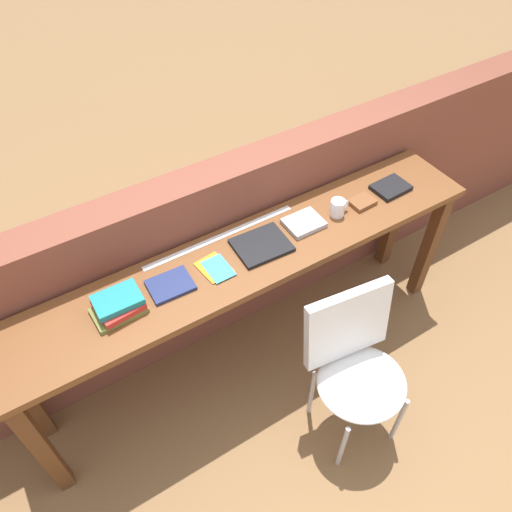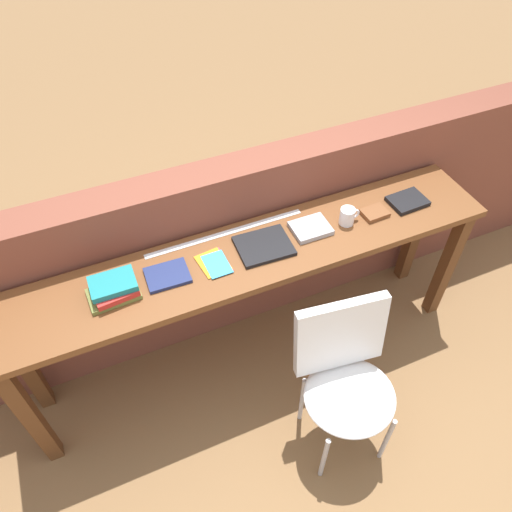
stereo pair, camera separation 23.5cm
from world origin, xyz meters
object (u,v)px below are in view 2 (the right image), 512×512
object	(u,v)px
book_open_centre	(264,246)
leather_journal_brown	(375,213)
chair_white_moulded	(346,376)
mug	(348,216)
pamphlet_pile_colourful	(215,263)
magazine_cycling	(167,275)
book_repair_rightmost	(407,201)
book_stack_leftmost	(113,289)

from	to	relation	value
book_open_centre	leather_journal_brown	bearing A→B (deg)	1.44
chair_white_moulded	mug	distance (m)	0.78
pamphlet_pile_colourful	book_open_centre	distance (m)	0.25
mug	magazine_cycling	bearing A→B (deg)	179.18
book_open_centre	leather_journal_brown	world-z (taller)	leather_journal_brown
chair_white_moulded	magazine_cycling	xyz separation A→B (m)	(-0.64, 0.62, 0.36)
leather_journal_brown	book_repair_rightmost	distance (m)	0.21
pamphlet_pile_colourful	book_open_centre	xyz separation A→B (m)	(0.25, 0.01, 0.01)
book_open_centre	book_repair_rightmost	xyz separation A→B (m)	(0.83, -0.00, 0.00)
pamphlet_pile_colourful	leather_journal_brown	size ratio (longest dim) A/B	1.42
magazine_cycling	book_repair_rightmost	world-z (taller)	book_repair_rightmost
magazine_cycling	mug	distance (m)	0.94
chair_white_moulded	leather_journal_brown	size ratio (longest dim) A/B	6.86
chair_white_moulded	pamphlet_pile_colourful	world-z (taller)	chair_white_moulded
book_stack_leftmost	book_repair_rightmost	bearing A→B (deg)	-0.03
book_stack_leftmost	chair_white_moulded	bearing A→B (deg)	-34.55
book_stack_leftmost	magazine_cycling	distance (m)	0.25
book_repair_rightmost	magazine_cycling	bearing A→B (deg)	177.38
leather_journal_brown	book_repair_rightmost	size ratio (longest dim) A/B	0.67
chair_white_moulded	pamphlet_pile_colourful	distance (m)	0.81
pamphlet_pile_colourful	book_repair_rightmost	bearing A→B (deg)	0.23
chair_white_moulded	book_repair_rightmost	world-z (taller)	book_repair_rightmost
book_open_centre	leather_journal_brown	xyz separation A→B (m)	(0.62, -0.01, 0.00)
chair_white_moulded	book_repair_rightmost	bearing A→B (deg)	41.87
book_open_centre	book_stack_leftmost	bearing A→B (deg)	-177.10
pamphlet_pile_colourful	mug	world-z (taller)	mug
magazine_cycling	leather_journal_brown	distance (m)	1.11
mug	book_repair_rightmost	xyz separation A→B (m)	(0.37, 0.01, -0.03)
pamphlet_pile_colourful	leather_journal_brown	world-z (taller)	leather_journal_brown
book_stack_leftmost	leather_journal_brown	world-z (taller)	book_stack_leftmost
chair_white_moulded	book_open_centre	distance (m)	0.73
magazine_cycling	pamphlet_pile_colourful	xyz separation A→B (m)	(0.23, -0.01, -0.00)
book_open_centre	mug	distance (m)	0.46
pamphlet_pile_colourful	book_repair_rightmost	xyz separation A→B (m)	(1.09, 0.00, 0.01)
mug	leather_journal_brown	size ratio (longest dim) A/B	0.85
pamphlet_pile_colourful	leather_journal_brown	xyz separation A→B (m)	(0.88, -0.01, 0.01)
book_stack_leftmost	mug	size ratio (longest dim) A/B	2.07
book_stack_leftmost	mug	bearing A→B (deg)	-0.30
pamphlet_pile_colourful	mug	size ratio (longest dim) A/B	1.68
mug	book_open_centre	bearing A→B (deg)	178.93
magazine_cycling	leather_journal_brown	world-z (taller)	leather_journal_brown
mug	chair_white_moulded	bearing A→B (deg)	-116.73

